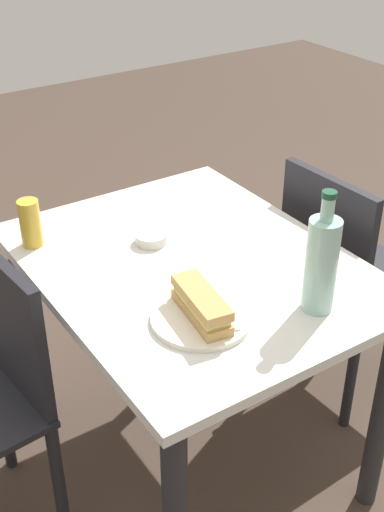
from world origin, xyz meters
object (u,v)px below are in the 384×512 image
object	(u,v)px
dining_table	(192,299)
baguette_sandwich_near	(201,304)
olive_bowl	(151,238)
knife_near	(220,307)
plate_near	(201,318)
chair_far	(342,271)
water_bottle	(321,263)
beer_glass	(30,223)

from	to	relation	value
dining_table	baguette_sandwich_near	distance (m)	0.32
baguette_sandwich_near	olive_bowl	distance (m)	0.41
olive_bowl	knife_near	bearing A→B (deg)	-4.86
plate_near	chair_far	bearing A→B (deg)	107.78
chair_far	baguette_sandwich_near	distance (m)	0.82
plate_near	water_bottle	xyz separation A→B (m)	(0.11, 0.27, 0.12)
plate_near	baguette_sandwich_near	bearing A→B (deg)	0.00
knife_near	water_bottle	world-z (taller)	water_bottle
plate_near	baguette_sandwich_near	distance (m)	0.04
dining_table	knife_near	world-z (taller)	knife_near
plate_near	baguette_sandwich_near	size ratio (longest dim) A/B	1.15
dining_table	water_bottle	world-z (taller)	water_bottle
chair_far	plate_near	size ratio (longest dim) A/B	3.53
plate_near	knife_near	distance (m)	0.06
chair_far	water_bottle	size ratio (longest dim) A/B	2.72
dining_table	knife_near	distance (m)	0.28
olive_bowl	plate_near	bearing A→B (deg)	-12.94
chair_far	knife_near	xyz separation A→B (m)	(0.23, -0.68, 0.26)
water_bottle	beer_glass	distance (m)	0.83
knife_near	water_bottle	distance (m)	0.27
plate_near	knife_near	size ratio (longest dim) A/B	1.39
chair_far	knife_near	size ratio (longest dim) A/B	4.89
baguette_sandwich_near	olive_bowl	bearing A→B (deg)	167.06
beer_glass	olive_bowl	xyz separation A→B (m)	(0.18, 0.29, -0.06)
beer_glass	plate_near	bearing A→B (deg)	19.42
water_bottle	beer_glass	size ratio (longest dim) A/B	2.29
baguette_sandwich_near	knife_near	world-z (taller)	baguette_sandwich_near
water_bottle	olive_bowl	world-z (taller)	water_bottle
knife_near	olive_bowl	xyz separation A→B (m)	(-0.39, 0.03, -0.00)
dining_table	plate_near	xyz separation A→B (m)	(0.24, -0.13, 0.13)
chair_far	water_bottle	distance (m)	0.69
beer_glass	dining_table	bearing A→B (deg)	44.85
knife_near	baguette_sandwich_near	bearing A→B (deg)	-87.04
dining_table	water_bottle	size ratio (longest dim) A/B	3.19
dining_table	baguette_sandwich_near	xyz separation A→B (m)	(0.24, -0.13, 0.17)
plate_near	water_bottle	bearing A→B (deg)	67.47
plate_near	olive_bowl	distance (m)	0.40
plate_near	beer_glass	bearing A→B (deg)	-160.58
plate_near	water_bottle	distance (m)	0.32
plate_near	knife_near	bearing A→B (deg)	92.96
dining_table	beer_glass	distance (m)	0.51
knife_near	water_bottle	size ratio (longest dim) A/B	0.56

